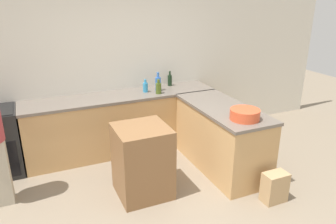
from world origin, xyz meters
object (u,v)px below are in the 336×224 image
(mixing_bowl, at_px, (245,114))
(paper_bag, at_px, (275,187))
(island_table, at_px, (142,161))
(wine_bottle_dark, at_px, (170,80))
(olive_oil_bottle, at_px, (158,88))
(dish_soap_bottle, at_px, (145,87))
(water_bottle_blue, at_px, (158,83))

(mixing_bowl, distance_m, paper_bag, 0.93)
(island_table, xyz_separation_m, wine_bottle_dark, (1.01, 1.43, 0.56))
(olive_oil_bottle, bearing_deg, paper_bag, -69.46)
(paper_bag, bearing_deg, dish_soap_bottle, 112.84)
(olive_oil_bottle, height_order, paper_bag, olive_oil_bottle)
(dish_soap_bottle, relative_size, wine_bottle_dark, 0.82)
(water_bottle_blue, xyz_separation_m, paper_bag, (0.66, -2.04, -0.84))
(dish_soap_bottle, xyz_separation_m, water_bottle_blue, (0.21, -0.01, 0.04))
(mixing_bowl, height_order, paper_bag, mixing_bowl)
(wine_bottle_dark, bearing_deg, paper_bag, -80.53)
(island_table, distance_m, wine_bottle_dark, 1.84)
(island_table, height_order, paper_bag, island_table)
(wine_bottle_dark, xyz_separation_m, water_bottle_blue, (-0.28, -0.19, 0.02))
(dish_soap_bottle, bearing_deg, olive_oil_bottle, -45.62)
(mixing_bowl, xyz_separation_m, paper_bag, (0.16, -0.48, -0.79))
(island_table, distance_m, olive_oil_bottle, 1.40)
(olive_oil_bottle, height_order, wine_bottle_dark, wine_bottle_dark)
(olive_oil_bottle, bearing_deg, dish_soap_bottle, 134.38)
(mixing_bowl, height_order, wine_bottle_dark, wine_bottle_dark)
(wine_bottle_dark, bearing_deg, mixing_bowl, -82.95)
(water_bottle_blue, bearing_deg, paper_bag, -72.20)
(dish_soap_bottle, relative_size, olive_oil_bottle, 0.91)
(mixing_bowl, bearing_deg, island_table, 165.61)
(water_bottle_blue, distance_m, paper_bag, 2.30)
(wine_bottle_dark, bearing_deg, water_bottle_blue, -146.79)
(mixing_bowl, height_order, water_bottle_blue, water_bottle_blue)
(wine_bottle_dark, height_order, water_bottle_blue, water_bottle_blue)
(island_table, bearing_deg, olive_oil_bottle, 58.76)
(mixing_bowl, bearing_deg, dish_soap_bottle, 114.26)
(paper_bag, bearing_deg, olive_oil_bottle, 110.54)
(wine_bottle_dark, relative_size, paper_bag, 0.65)
(mixing_bowl, distance_m, olive_oil_bottle, 1.52)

